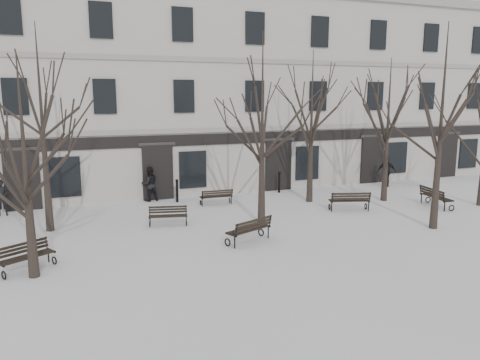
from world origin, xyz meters
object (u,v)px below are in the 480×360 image
bench_0 (25,256)px  bench_1 (250,229)px  tree_1 (262,106)px  bench_2 (350,200)px  tree_2 (443,102)px  bench_4 (216,196)px  bench_3 (168,215)px  bench_5 (435,196)px  tree_0 (23,140)px

bench_0 → bench_1: size_ratio=0.89×
tree_1 → bench_2: size_ratio=4.03×
tree_2 → bench_4: 11.20m
tree_2 → bench_4: (-7.16, 7.18, -4.74)m
bench_0 → bench_3: bench_0 is taller
bench_1 → bench_3: 4.16m
tree_2 → bench_3: 12.10m
bench_2 → bench_5: 4.48m
bench_4 → bench_3: bearing=44.7°
tree_0 → bench_5: 18.68m
tree_0 → tree_2: size_ratio=0.81×
bench_1 → bench_4: bearing=-120.2°
tree_1 → bench_1: tree_1 is taller
bench_0 → bench_5: bench_5 is taller
bench_1 → bench_4: (0.71, 6.23, -0.08)m
tree_0 → tree_2: tree_2 is taller
tree_2 → bench_1: tree_2 is taller
bench_3 → bench_0: bearing=-134.0°
bench_5 → bench_2: bearing=87.0°
bench_3 → bench_5: (13.05, -1.47, 0.09)m
bench_0 → bench_5: size_ratio=0.88×
bench_0 → bench_3: size_ratio=1.05×
tree_1 → tree_0: bearing=-161.9°
bench_5 → tree_0: bearing=106.5°
tree_0 → bench_1: tree_0 is taller
bench_0 → tree_0: bearing=-100.0°
tree_1 → bench_5: (9.28, -0.16, -4.49)m
bench_2 → bench_5: bench_5 is taller
tree_1 → bench_4: bearing=99.4°
bench_3 → bench_2: bearing=8.6°
bench_3 → bench_5: bench_5 is taller
tree_2 → bench_2: (-1.59, 3.75, -4.67)m
tree_2 → bench_5: size_ratio=4.12×
tree_1 → bench_3: (-3.76, 1.31, -4.57)m
tree_2 → bench_1: bearing=173.1°
bench_3 → bench_4: bearing=55.1°
tree_2 → bench_0: (-15.57, 0.87, -4.71)m
tree_0 → bench_1: bearing=5.9°
tree_1 → bench_4: tree_1 is taller
tree_0 → bench_4: (8.14, 7.00, -3.77)m
tree_2 → bench_4: tree_2 is taller
tree_0 → bench_4: size_ratio=4.10×
tree_0 → tree_2: 15.34m
tree_2 → bench_0: 16.29m
tree_1 → bench_0: (-9.09, -2.19, -4.54)m
bench_4 → tree_1: bearing=101.7°
bench_2 → bench_4: size_ratio=1.21×
bench_4 → bench_5: (9.97, -4.28, 0.09)m
bench_1 → bench_2: (6.28, 2.80, -0.00)m
bench_2 → bench_3: bench_2 is taller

